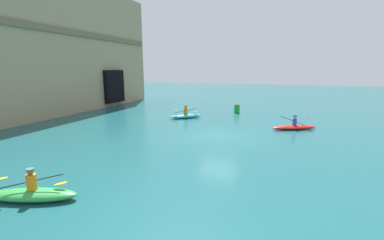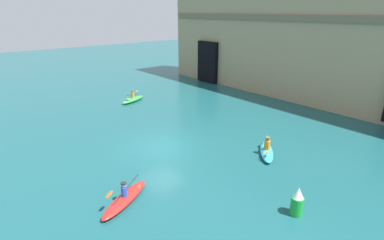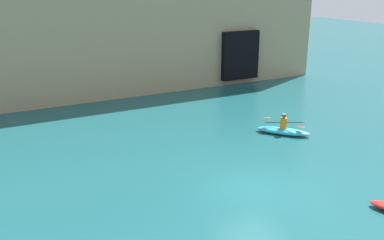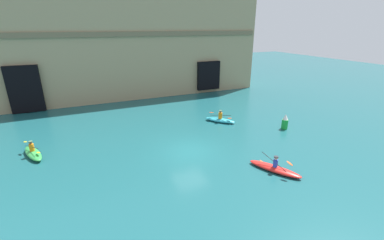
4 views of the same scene
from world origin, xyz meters
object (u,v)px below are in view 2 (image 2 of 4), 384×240
Objects in this scene: kayak_cyan at (267,151)px; kayak_red at (125,198)px; kayak_green at (133,99)px; marker_buoy at (297,202)px.

kayak_cyan is 9.24m from kayak_red.
kayak_green is (-14.27, 8.56, 0.04)m from kayak_red.
marker_buoy is (4.42, -3.82, 0.39)m from kayak_cyan.
kayak_green reaches higher than kayak_red.
kayak_cyan is 5.85m from marker_buoy.
marker_buoy reaches higher than kayak_cyan.
marker_buoy is at bearing 7.96° from kayak_cyan.
kayak_red is 1.08× the size of kayak_green.
kayak_cyan is 15.55m from kayak_green.
kayak_green is at bearing 31.10° from kayak_red.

